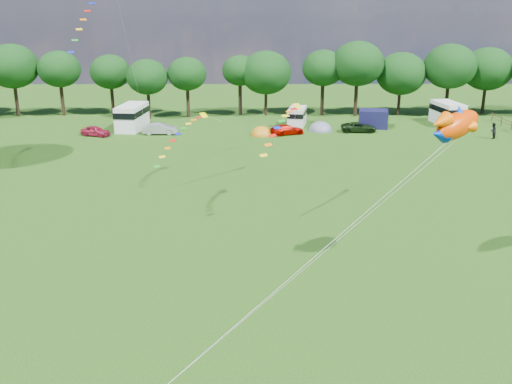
{
  "coord_description": "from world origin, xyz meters",
  "views": [
    {
      "loc": [
        -0.22,
        -24.56,
        14.57
      ],
      "look_at": [
        0.0,
        8.0,
        4.0
      ],
      "focal_mm": 40.0,
      "sensor_mm": 36.0,
      "label": 1
    }
  ],
  "objects_px": {
    "car_b": "(160,129)",
    "car_c": "(287,130)",
    "campervan_c": "(297,116)",
    "car_a": "(95,131)",
    "fish_kite": "(454,125)",
    "tent_orange": "(262,135)",
    "walker_a": "(493,131)",
    "tent_greyblue": "(321,130)",
    "car_d": "(359,127)",
    "campervan_d": "(447,113)",
    "campervan_b": "(132,116)"
  },
  "relations": [
    {
      "from": "car_a",
      "to": "tent_orange",
      "type": "distance_m",
      "value": 19.73
    },
    {
      "from": "campervan_d",
      "to": "tent_greyblue",
      "type": "bearing_deg",
      "value": 95.5
    },
    {
      "from": "campervan_c",
      "to": "tent_greyblue",
      "type": "distance_m",
      "value": 4.17
    },
    {
      "from": "car_c",
      "to": "fish_kite",
      "type": "bearing_deg",
      "value": 166.74
    },
    {
      "from": "car_b",
      "to": "walker_a",
      "type": "relative_size",
      "value": 2.07
    },
    {
      "from": "walker_a",
      "to": "campervan_d",
      "type": "bearing_deg",
      "value": -117.12
    },
    {
      "from": "car_d",
      "to": "campervan_d",
      "type": "xyz_separation_m",
      "value": [
        12.33,
        4.7,
        0.95
      ]
    },
    {
      "from": "car_c",
      "to": "campervan_c",
      "type": "height_order",
      "value": "campervan_c"
    },
    {
      "from": "car_b",
      "to": "campervan_c",
      "type": "xyz_separation_m",
      "value": [
        16.86,
        5.05,
        0.58
      ]
    },
    {
      "from": "car_b",
      "to": "car_c",
      "type": "relative_size",
      "value": 0.96
    },
    {
      "from": "campervan_d",
      "to": "tent_orange",
      "type": "bearing_deg",
      "value": 97.71
    },
    {
      "from": "car_a",
      "to": "fish_kite",
      "type": "bearing_deg",
      "value": -121.13
    },
    {
      "from": "campervan_c",
      "to": "tent_orange",
      "type": "bearing_deg",
      "value": 150.96
    },
    {
      "from": "campervan_d",
      "to": "tent_greyblue",
      "type": "distance_m",
      "value": 17.37
    },
    {
      "from": "campervan_b",
      "to": "walker_a",
      "type": "bearing_deg",
      "value": -91.18
    },
    {
      "from": "car_b",
      "to": "campervan_c",
      "type": "distance_m",
      "value": 17.61
    },
    {
      "from": "car_b",
      "to": "tent_orange",
      "type": "distance_m",
      "value": 12.24
    },
    {
      "from": "tent_greyblue",
      "to": "walker_a",
      "type": "height_order",
      "value": "walker_a"
    },
    {
      "from": "campervan_d",
      "to": "tent_greyblue",
      "type": "relative_size",
      "value": 1.89
    },
    {
      "from": "tent_orange",
      "to": "tent_greyblue",
      "type": "height_order",
      "value": "tent_greyblue"
    },
    {
      "from": "tent_greyblue",
      "to": "walker_a",
      "type": "relative_size",
      "value": 1.76
    },
    {
      "from": "walker_a",
      "to": "car_d",
      "type": "bearing_deg",
      "value": -58.26
    },
    {
      "from": "tent_orange",
      "to": "walker_a",
      "type": "distance_m",
      "value": 26.91
    },
    {
      "from": "car_b",
      "to": "tent_orange",
      "type": "bearing_deg",
      "value": -93.65
    },
    {
      "from": "fish_kite",
      "to": "campervan_b",
      "type": "bearing_deg",
      "value": 85.91
    },
    {
      "from": "car_a",
      "to": "car_d",
      "type": "relative_size",
      "value": 0.84
    },
    {
      "from": "car_c",
      "to": "walker_a",
      "type": "relative_size",
      "value": 2.16
    },
    {
      "from": "campervan_d",
      "to": "car_b",
      "type": "bearing_deg",
      "value": 92.11
    },
    {
      "from": "car_b",
      "to": "campervan_d",
      "type": "xyz_separation_m",
      "value": [
        36.47,
        5.92,
        0.87
      ]
    },
    {
      "from": "car_c",
      "to": "walker_a",
      "type": "bearing_deg",
      "value": -118.69
    },
    {
      "from": "car_c",
      "to": "tent_orange",
      "type": "bearing_deg",
      "value": 72.54
    },
    {
      "from": "car_c",
      "to": "campervan_c",
      "type": "xyz_separation_m",
      "value": [
        1.58,
        5.26,
        0.65
      ]
    },
    {
      "from": "walker_a",
      "to": "campervan_b",
      "type": "bearing_deg",
      "value": -51.42
    },
    {
      "from": "car_b",
      "to": "tent_orange",
      "type": "relative_size",
      "value": 1.31
    },
    {
      "from": "fish_kite",
      "to": "walker_a",
      "type": "height_order",
      "value": "fish_kite"
    },
    {
      "from": "campervan_b",
      "to": "tent_orange",
      "type": "bearing_deg",
      "value": -96.25
    },
    {
      "from": "campervan_c",
      "to": "campervan_b",
      "type": "bearing_deg",
      "value": 106.11
    },
    {
      "from": "car_b",
      "to": "tent_greyblue",
      "type": "xyz_separation_m",
      "value": [
        19.58,
        2.14,
        -0.66
      ]
    },
    {
      "from": "fish_kite",
      "to": "car_c",
      "type": "bearing_deg",
      "value": 63.68
    },
    {
      "from": "campervan_b",
      "to": "fish_kite",
      "type": "height_order",
      "value": "fish_kite"
    },
    {
      "from": "car_d",
      "to": "tent_orange",
      "type": "bearing_deg",
      "value": 100.65
    },
    {
      "from": "car_a",
      "to": "car_c",
      "type": "relative_size",
      "value": 0.91
    },
    {
      "from": "campervan_b",
      "to": "tent_orange",
      "type": "relative_size",
      "value": 2.22
    },
    {
      "from": "car_b",
      "to": "campervan_d",
      "type": "relative_size",
      "value": 0.63
    },
    {
      "from": "car_b",
      "to": "campervan_c",
      "type": "bearing_deg",
      "value": -74.64
    },
    {
      "from": "car_d",
      "to": "tent_orange",
      "type": "distance_m",
      "value": 12.06
    },
    {
      "from": "car_d",
      "to": "campervan_b",
      "type": "bearing_deg",
      "value": 88.54
    },
    {
      "from": "campervan_d",
      "to": "walker_a",
      "type": "relative_size",
      "value": 3.31
    },
    {
      "from": "car_a",
      "to": "car_b",
      "type": "relative_size",
      "value": 0.95
    },
    {
      "from": "car_a",
      "to": "campervan_c",
      "type": "height_order",
      "value": "campervan_c"
    }
  ]
}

